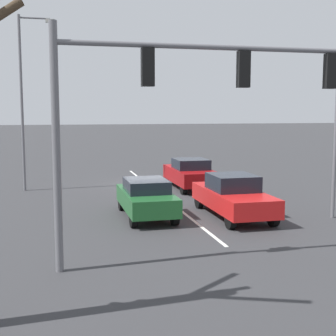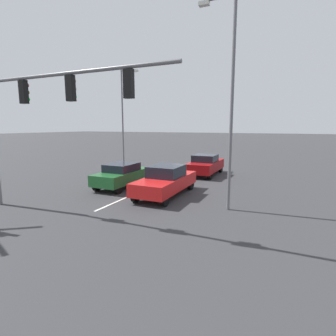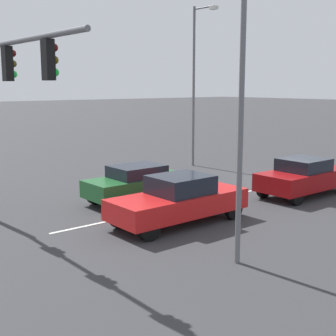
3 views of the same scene
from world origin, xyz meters
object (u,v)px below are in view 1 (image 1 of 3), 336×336
at_px(traffic_signal_gantry, 179,91).
at_px(street_lamp_left_shoulder, 335,82).
at_px(car_red_leftlane_front, 233,196).
at_px(car_darkgreen_midlane_front, 146,197).
at_px(street_lamp_right_shoulder, 25,92).
at_px(car_maroon_leftlane_second, 190,173).

xyz_separation_m(traffic_signal_gantry, street_lamp_left_shoulder, (-6.88, -3.70, 0.54)).
xyz_separation_m(car_red_leftlane_front, car_darkgreen_midlane_front, (3.25, -0.65, -0.04)).
bearing_deg(traffic_signal_gantry, street_lamp_right_shoulder, -70.58).
bearing_deg(car_red_leftlane_front, street_lamp_right_shoulder, -45.26).
distance_m(car_darkgreen_midlane_front, car_maroon_leftlane_second, 6.93).
relative_size(car_maroon_leftlane_second, street_lamp_left_shoulder, 0.49).
height_order(car_red_leftlane_front, street_lamp_left_shoulder, street_lamp_left_shoulder).
bearing_deg(car_red_leftlane_front, street_lamp_left_shoulder, 162.31).
bearing_deg(street_lamp_right_shoulder, car_darkgreen_midlane_front, 122.51).
bearing_deg(traffic_signal_gantry, car_maroon_leftlane_second, -107.76).
bearing_deg(car_red_leftlane_front, car_darkgreen_midlane_front, -11.29).
bearing_deg(car_darkgreen_midlane_front, car_red_leftlane_front, 168.71).
xyz_separation_m(car_maroon_leftlane_second, traffic_signal_gantry, (3.67, 11.44, 3.74)).
relative_size(car_red_leftlane_front, car_darkgreen_midlane_front, 1.16).
bearing_deg(traffic_signal_gantry, car_red_leftlane_front, -125.49).
relative_size(car_maroon_leftlane_second, street_lamp_right_shoulder, 0.51).
bearing_deg(car_maroon_leftlane_second, car_red_leftlane_front, 87.94).
distance_m(car_darkgreen_midlane_front, street_lamp_left_shoulder, 8.16).
xyz_separation_m(traffic_signal_gantry, street_lamp_right_shoulder, (4.52, -12.83, 0.42)).
relative_size(car_red_leftlane_front, street_lamp_right_shoulder, 0.55).
xyz_separation_m(car_red_leftlane_front, street_lamp_right_shoulder, (7.95, -8.02, 4.15)).
height_order(car_darkgreen_midlane_front, traffic_signal_gantry, traffic_signal_gantry).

